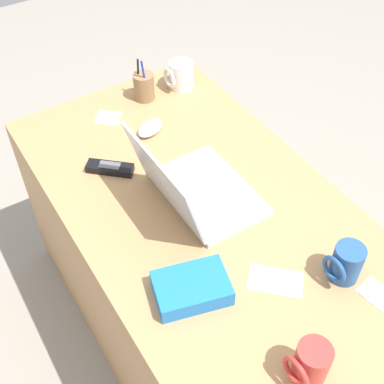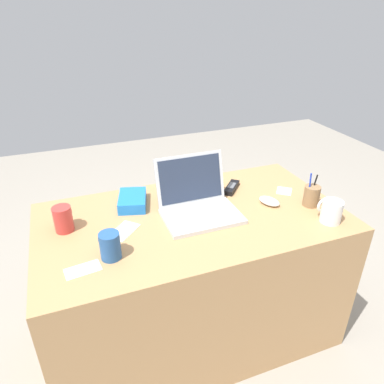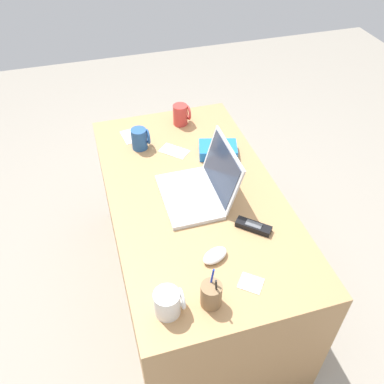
{
  "view_description": "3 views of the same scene",
  "coord_description": "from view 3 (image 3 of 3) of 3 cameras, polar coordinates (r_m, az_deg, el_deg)",
  "views": [
    {
      "loc": [
        -0.81,
        0.56,
        1.78
      ],
      "look_at": [
        0.03,
        0.02,
        0.74
      ],
      "focal_mm": 47.75,
      "sensor_mm": 36.0,
      "label": 1
    },
    {
      "loc": [
        -0.48,
        -1.25,
        1.54
      ],
      "look_at": [
        0.01,
        0.03,
        0.81
      ],
      "focal_mm": 33.28,
      "sensor_mm": 36.0,
      "label": 2
    },
    {
      "loc": [
        1.27,
        -0.38,
        1.92
      ],
      "look_at": [
        0.06,
        -0.03,
        0.76
      ],
      "focal_mm": 38.51,
      "sensor_mm": 36.0,
      "label": 3
    }
  ],
  "objects": [
    {
      "name": "paper_note_near_laptop",
      "position": [
        2.03,
        -2.47,
        5.69
      ],
      "size": [
        0.15,
        0.15,
        0.0
      ],
      "primitive_type": "cube",
      "rotation": [
        0.0,
        0.0,
        -0.78
      ],
      "color": "white",
      "rests_on": "desk"
    },
    {
      "name": "coffee_mug_tall",
      "position": [
        2.2,
        -1.52,
        10.67
      ],
      "size": [
        0.08,
        0.09,
        0.11
      ],
      "color": "#C63833",
      "rests_on": "desk"
    },
    {
      "name": "paper_note_left",
      "position": [
        1.5,
        8.15,
        -12.39
      ],
      "size": [
        0.11,
        0.11,
        0.0
      ],
      "primitive_type": "cube",
      "rotation": [
        0.0,
        0.0,
        -0.68
      ],
      "color": "white",
      "rests_on": "desk"
    },
    {
      "name": "snack_bag",
      "position": [
        2.0,
        3.61,
        5.84
      ],
      "size": [
        0.17,
        0.21,
        0.05
      ],
      "primitive_type": "cube",
      "rotation": [
        0.0,
        0.0,
        -0.27
      ],
      "color": "blue",
      "rests_on": "desk"
    },
    {
      "name": "cordless_phone",
      "position": [
        1.66,
        8.51,
        -4.73
      ],
      "size": [
        0.13,
        0.14,
        0.03
      ],
      "color": "black",
      "rests_on": "desk"
    },
    {
      "name": "laptop",
      "position": [
        1.75,
        1.08,
        0.65
      ],
      "size": [
        0.33,
        0.29,
        0.24
      ],
      "color": "silver",
      "rests_on": "desk"
    },
    {
      "name": "coffee_mug_white",
      "position": [
        2.04,
        -7.2,
        7.34
      ],
      "size": [
        0.08,
        0.09,
        0.11
      ],
      "color": "#26518C",
      "rests_on": "desk"
    },
    {
      "name": "pen_holder",
      "position": [
        1.4,
        2.68,
        -13.99
      ],
      "size": [
        0.07,
        0.07,
        0.16
      ],
      "color": "olive",
      "rests_on": "desk"
    },
    {
      "name": "desk",
      "position": [
        2.06,
        0.23,
        -7.17
      ],
      "size": [
        1.35,
        0.74,
        0.7
      ],
      "primitive_type": "cube",
      "color": "tan",
      "rests_on": "ground"
    },
    {
      "name": "paper_note_right",
      "position": [
        2.15,
        -8.67,
        7.61
      ],
      "size": [
        0.13,
        0.08,
        0.0
      ],
      "primitive_type": "cube",
      "rotation": [
        0.0,
        0.0,
        0.13
      ],
      "color": "white",
      "rests_on": "desk"
    },
    {
      "name": "coffee_mug_spare",
      "position": [
        1.39,
        -3.32,
        -15.05
      ],
      "size": [
        0.09,
        0.1,
        0.1
      ],
      "color": "white",
      "rests_on": "desk"
    },
    {
      "name": "computer_mouse",
      "position": [
        1.54,
        3.2,
        -8.77
      ],
      "size": [
        0.1,
        0.12,
        0.03
      ],
      "primitive_type": "ellipsoid",
      "rotation": [
        0.0,
        0.0,
        0.42
      ],
      "color": "white",
      "rests_on": "desk"
    },
    {
      "name": "ground_plane",
      "position": [
        2.33,
        0.2,
        -12.72
      ],
      "size": [
        6.0,
        6.0,
        0.0
      ],
      "primitive_type": "plane",
      "color": "gray"
    }
  ]
}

